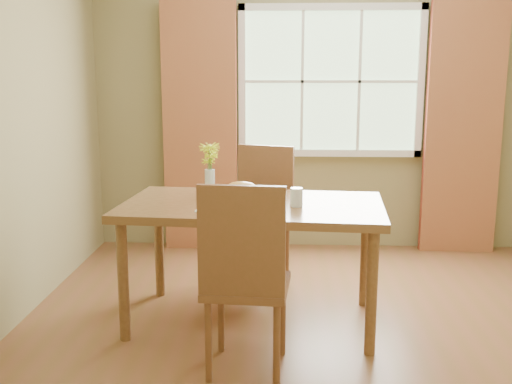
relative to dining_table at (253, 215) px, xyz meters
The scene contains 12 objects.
room 0.89m from the dining_table, 12.44° to the right, with size 4.24×3.84×2.74m.
window 2.01m from the dining_table, 70.90° to the left, with size 1.62×0.06×1.32m.
curtain_left 1.78m from the dining_table, 108.41° to the left, with size 0.65×0.08×2.20m, color maroon.
curtain_right 2.44m from the dining_table, 43.24° to the left, with size 0.65×0.08×2.20m, color maroon.
dining_table is the anchor object (origin of this frame).
chair_near 0.72m from the dining_table, 90.61° to the right, with size 0.47×0.47×1.05m.
chair_far 0.72m from the dining_table, 87.70° to the left, with size 0.55×0.55×1.05m.
placemat 0.18m from the dining_table, 122.48° to the right, with size 0.45×0.33×0.01m, color beige.
plate 0.18m from the dining_table, 120.11° to the right, with size 0.22×0.22×0.01m, color #5DBB2E.
croissant_sandwich 0.19m from the dining_table, 129.32° to the right, with size 0.19×0.13×0.13m.
water_glass 0.31m from the dining_table, 17.80° to the right, with size 0.08×0.08×0.11m.
flower_vase 0.49m from the dining_table, 139.60° to the left, with size 0.14×0.14×0.34m.
Camera 1 is at (-0.42, -3.50, 1.58)m, focal length 42.00 mm.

